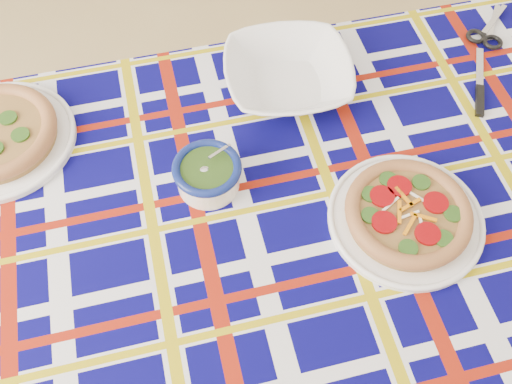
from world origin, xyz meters
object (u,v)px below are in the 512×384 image
object	(u,v)px
pesto_bowl	(207,173)
serving_bowl	(288,76)
main_focaccia_plate	(408,213)
dining_table	(294,245)

from	to	relation	value
pesto_bowl	serving_bowl	size ratio (longest dim) A/B	0.48
main_focaccia_plate	dining_table	bearing A→B (deg)	167.49
main_focaccia_plate	pesto_bowl	world-z (taller)	pesto_bowl
main_focaccia_plate	pesto_bowl	distance (m)	0.37
main_focaccia_plate	pesto_bowl	bearing A→B (deg)	151.86
dining_table	pesto_bowl	distance (m)	0.22
dining_table	main_focaccia_plate	world-z (taller)	main_focaccia_plate
serving_bowl	dining_table	bearing A→B (deg)	-104.42
dining_table	pesto_bowl	world-z (taller)	pesto_bowl
main_focaccia_plate	pesto_bowl	size ratio (longest dim) A/B	2.27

